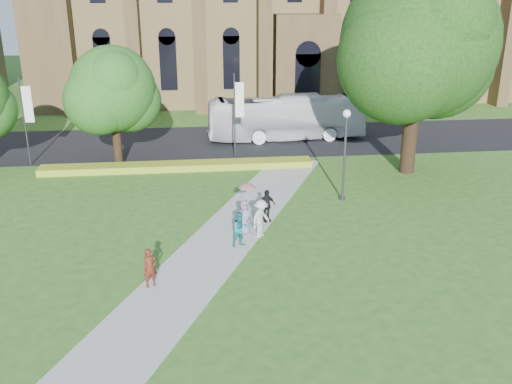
{
  "coord_description": "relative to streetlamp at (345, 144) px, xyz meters",
  "views": [
    {
      "loc": [
        -0.87,
        -23.4,
        11.76
      ],
      "look_at": [
        2.22,
        3.97,
        1.6
      ],
      "focal_mm": 40.0,
      "sensor_mm": 36.0,
      "label": 1
    }
  ],
  "objects": [
    {
      "name": "pedestrian_1",
      "position": [
        -6.35,
        -5.58,
        -2.39
      ],
      "size": [
        1.01,
        0.9,
        1.72
      ],
      "primitive_type": "imported",
      "rotation": [
        0.0,
        0.0,
        0.35
      ],
      "color": "#197B80",
      "rests_on": "footpath"
    },
    {
      "name": "pedestrian_3",
      "position": [
        -4.77,
        -2.76,
        -2.39
      ],
      "size": [
        1.1,
        0.78,
        1.73
      ],
      "primitive_type": "imported",
      "rotation": [
        0.0,
        0.0,
        0.4
      ],
      "color": "black",
      "rests_on": "footpath"
    },
    {
      "name": "banner_pole_0",
      "position": [
        -5.39,
        8.7,
        0.09
      ],
      "size": [
        0.7,
        0.1,
        6.0
      ],
      "color": "#38383D",
      "rests_on": "ground"
    },
    {
      "name": "tour_coach",
      "position": [
        -1.09,
        13.62,
        -1.56
      ],
      "size": [
        12.44,
        3.55,
        3.43
      ],
      "primitive_type": "imported",
      "rotation": [
        0.0,
        0.0,
        1.63
      ],
      "color": "white",
      "rests_on": "road"
    },
    {
      "name": "banner_pole_1",
      "position": [
        -19.39,
        8.7,
        0.09
      ],
      "size": [
        0.7,
        0.1,
        6.0
      ],
      "color": "#38383D",
      "rests_on": "ground"
    },
    {
      "name": "pedestrian_0",
      "position": [
        -10.34,
        -8.92,
        -2.43
      ],
      "size": [
        0.72,
        0.63,
        1.66
      ],
      "primitive_type": "imported",
      "rotation": [
        0.0,
        0.0,
        0.47
      ],
      "color": "#591F14",
      "rests_on": "footpath"
    },
    {
      "name": "parasol",
      "position": [
        -5.87,
        -4.12,
        -1.12
      ],
      "size": [
        1.08,
        1.08,
        0.73
      ],
      "primitive_type": "imported",
      "rotation": [
        0.0,
        0.0,
        0.37
      ],
      "color": "#DA9A9F",
      "rests_on": "pedestrian_4"
    },
    {
      "name": "street_tree_1",
      "position": [
        -13.5,
        8.0,
        1.93
      ],
      "size": [
        5.6,
        5.6,
        8.05
      ],
      "color": "#332114",
      "rests_on": "ground"
    },
    {
      "name": "road",
      "position": [
        -7.5,
        13.5,
        -3.29
      ],
      "size": [
        160.0,
        10.0,
        0.02
      ],
      "primitive_type": "cube",
      "color": "black",
      "rests_on": "ground"
    },
    {
      "name": "footpath",
      "position": [
        -7.5,
        -5.5,
        -3.28
      ],
      "size": [
        15.58,
        28.54,
        0.04
      ],
      "primitive_type": "cube",
      "rotation": [
        0.0,
        0.0,
        -0.44
      ],
      "color": "#B2B2A8",
      "rests_on": "ground"
    },
    {
      "name": "flower_hedge",
      "position": [
        -9.5,
        6.7,
        -3.07
      ],
      "size": [
        18.0,
        1.4,
        0.45
      ],
      "primitive_type": "cube",
      "color": "yellow",
      "rests_on": "ground"
    },
    {
      "name": "large_tree",
      "position": [
        5.5,
        4.5,
        5.07
      ],
      "size": [
        9.6,
        9.6,
        13.2
      ],
      "color": "#332114",
      "rests_on": "ground"
    },
    {
      "name": "pedestrian_2",
      "position": [
        -5.28,
        -4.57,
        -2.32
      ],
      "size": [
        1.33,
        1.37,
        1.88
      ],
      "primitive_type": "imported",
      "rotation": [
        0.0,
        0.0,
        0.84
      ],
      "color": "#B9B9B9",
      "rests_on": "footpath"
    },
    {
      "name": "ground",
      "position": [
        -7.5,
        -6.5,
        -3.3
      ],
      "size": [
        160.0,
        160.0,
        0.0
      ],
      "primitive_type": "plane",
      "color": "#305F1C",
      "rests_on": "ground"
    },
    {
      "name": "pedestrian_4",
      "position": [
        -6.05,
        -4.22,
        -2.37
      ],
      "size": [
        0.98,
        0.76,
        1.77
      ],
      "primitive_type": "imported",
      "rotation": [
        0.0,
        0.0,
        0.26
      ],
      "color": "slate",
      "rests_on": "footpath"
    },
    {
      "name": "streetlamp",
      "position": [
        0.0,
        0.0,
        0.0
      ],
      "size": [
        0.44,
        0.44,
        5.24
      ],
      "color": "#38383D",
      "rests_on": "ground"
    }
  ]
}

